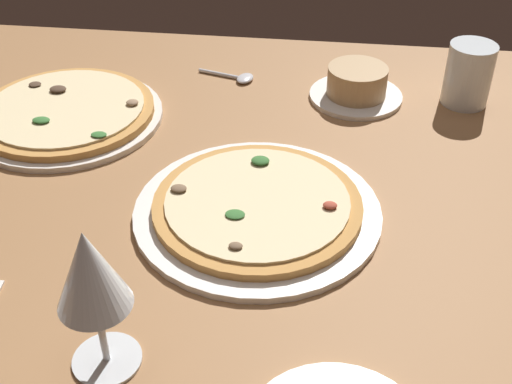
{
  "coord_description": "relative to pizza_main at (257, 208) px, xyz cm",
  "views": [
    {
      "loc": [
        9.28,
        -72.81,
        60.95
      ],
      "look_at": [
        0.32,
        -1.1,
        7.0
      ],
      "focal_mm": 47.32,
      "sensor_mm": 36.0,
      "label": 1
    }
  ],
  "objects": [
    {
      "name": "dining_table",
      "position": [
        -0.64,
        2.19,
        -3.16
      ],
      "size": [
        150.0,
        110.0,
        4.0
      ],
      "primitive_type": "cube",
      "color": "#996B42",
      "rests_on": "ground"
    },
    {
      "name": "water_glass",
      "position": [
        31.32,
        35.18,
        3.37
      ],
      "size": [
        7.82,
        7.82,
        10.55
      ],
      "color": "silver",
      "rests_on": "dining_table"
    },
    {
      "name": "pizza_main",
      "position": [
        0.0,
        0.0,
        0.0
      ],
      "size": [
        33.37,
        33.37,
        3.34
      ],
      "color": "white",
      "rests_on": "dining_table"
    },
    {
      "name": "pizza_side",
      "position": [
        -34.27,
        21.12,
        0.06
      ],
      "size": [
        31.48,
        31.48,
        3.36
      ],
      "color": "silver",
      "rests_on": "dining_table"
    },
    {
      "name": "spoon",
      "position": [
        -8.25,
        38.71,
        -0.71
      ],
      "size": [
        10.89,
        5.14,
        1.0
      ],
      "color": "silver",
      "rests_on": "dining_table"
    },
    {
      "name": "wine_glass_near",
      "position": [
        -12.71,
        -26.52,
        11.33
      ],
      "size": [
        7.47,
        7.47,
        17.77
      ],
      "color": "silver",
      "rests_on": "dining_table"
    },
    {
      "name": "ramekin_on_saucer",
      "position": [
        12.96,
        34.33,
        1.3
      ],
      "size": [
        16.03,
        16.03,
        5.77
      ],
      "color": "silver",
      "rests_on": "dining_table"
    }
  ]
}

